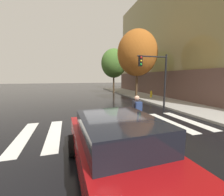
# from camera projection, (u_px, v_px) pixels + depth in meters

# --- Properties ---
(ground_plane) EXTENTS (120.00, 120.00, 0.00)m
(ground_plane) POSITION_uv_depth(u_px,v_px,m) (111.00, 128.00, 7.39)
(ground_plane) COLOR black
(crosswalk_stripes) EXTENTS (9.01, 3.82, 0.01)m
(crosswalk_stripes) POSITION_uv_depth(u_px,v_px,m) (118.00, 127.00, 7.49)
(crosswalk_stripes) COLOR silver
(crosswalk_stripes) RESTS_ON ground
(manhole_cover) EXTENTS (0.64, 0.64, 0.01)m
(manhole_cover) POSITION_uv_depth(u_px,v_px,m) (112.00, 161.00, 4.48)
(manhole_cover) COLOR #473D1E
(manhole_cover) RESTS_ON ground
(sedan_near) EXTENTS (2.28, 4.66, 1.59)m
(sedan_near) POSITION_uv_depth(u_px,v_px,m) (117.00, 148.00, 3.56)
(sedan_near) COLOR maroon
(sedan_near) RESTS_ON ground
(cyclist) EXTENTS (0.36, 1.71, 1.69)m
(cyclist) POSITION_uv_depth(u_px,v_px,m) (136.00, 114.00, 6.72)
(cyclist) COLOR black
(cyclist) RESTS_ON ground
(traffic_light_near) EXTENTS (2.47, 0.28, 4.20)m
(traffic_light_near) POSITION_uv_depth(u_px,v_px,m) (156.00, 72.00, 11.20)
(traffic_light_near) COLOR black
(traffic_light_near) RESTS_ON ground
(fire_hydrant) EXTENTS (0.33, 0.22, 0.78)m
(fire_hydrant) POSITION_uv_depth(u_px,v_px,m) (151.00, 94.00, 17.56)
(fire_hydrant) COLOR gold
(fire_hydrant) RESTS_ON sidewalk
(street_tree_near) EXTENTS (4.16, 4.16, 7.40)m
(street_tree_near) POSITION_uv_depth(u_px,v_px,m) (137.00, 53.00, 15.66)
(street_tree_near) COLOR #4C3823
(street_tree_near) RESTS_ON ground
(street_tree_mid) EXTENTS (3.84, 3.84, 6.83)m
(street_tree_mid) POSITION_uv_depth(u_px,v_px,m) (114.00, 63.00, 22.90)
(street_tree_mid) COLOR #4C3823
(street_tree_mid) RESTS_ON ground
(corner_building) EXTENTS (18.16, 25.45, 14.73)m
(corner_building) POSITION_uv_depth(u_px,v_px,m) (210.00, 44.00, 21.75)
(corner_building) COLOR brown
(corner_building) RESTS_ON ground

